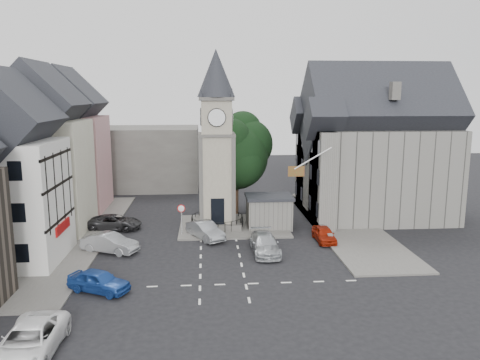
{
  "coord_description": "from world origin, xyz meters",
  "views": [
    {
      "loc": [
        -1.04,
        -34.44,
        12.32
      ],
      "look_at": [
        1.91,
        5.0,
        5.03
      ],
      "focal_mm": 35.0,
      "sensor_mm": 36.0,
      "label": 1
    }
  ],
  "objects": [
    {
      "name": "van_sw_white",
      "position": [
        -9.5,
        -13.36,
        0.77
      ],
      "size": [
        2.63,
        5.59,
        1.54
      ],
      "primitive_type": "imported",
      "rotation": [
        0.0,
        0.0,
        -0.01
      ],
      "color": "white",
      "rests_on": "ground"
    },
    {
      "name": "car_island_east",
      "position": [
        3.53,
        0.5,
        0.73
      ],
      "size": [
        2.13,
        5.08,
        1.47
      ],
      "primitive_type": "imported",
      "rotation": [
        0.0,
        0.0,
        0.01
      ],
      "color": "#A6AAAE",
      "rests_on": "ground"
    },
    {
      "name": "central_island",
      "position": [
        1.5,
        8.0,
        0.08
      ],
      "size": [
        10.0,
        8.0,
        0.16
      ],
      "primitive_type": "cube",
      "color": "#595651",
      "rests_on": "ground"
    },
    {
      "name": "car_west_silver",
      "position": [
        -8.65,
        1.56,
        0.76
      ],
      "size": [
        4.85,
        3.29,
        1.51
      ],
      "primitive_type": "imported",
      "rotation": [
        0.0,
        0.0,
        1.16
      ],
      "color": "gray",
      "rests_on": "ground"
    },
    {
      "name": "ground",
      "position": [
        0.0,
        0.0,
        0.0
      ],
      "size": [
        120.0,
        120.0,
        0.0
      ],
      "primitive_type": "plane",
      "color": "black",
      "rests_on": "ground"
    },
    {
      "name": "terrace_tudor",
      "position": [
        -15.5,
        0.0,
        6.19
      ],
      "size": [
        8.1,
        7.6,
        12.0
      ],
      "color": "silver",
      "rests_on": "ground"
    },
    {
      "name": "car_west_blue",
      "position": [
        -7.86,
        -6.0,
        0.7
      ],
      "size": [
        4.42,
        3.28,
        1.4
      ],
      "primitive_type": "imported",
      "rotation": [
        0.0,
        0.0,
        1.12
      ],
      "color": "#1B4297",
      "rests_on": "ground"
    },
    {
      "name": "pavement_east",
      "position": [
        12.0,
        8.0,
        0.07
      ],
      "size": [
        6.0,
        26.0,
        0.14
      ],
      "primitive_type": "cube",
      "color": "#595651",
      "rests_on": "ground"
    },
    {
      "name": "pedestrian",
      "position": [
        10.41,
        7.97,
        0.83
      ],
      "size": [
        0.71,
        0.69,
        1.65
      ],
      "primitive_type": "imported",
      "rotation": [
        0.0,
        0.0,
        3.85
      ],
      "color": "#ABA08D",
      "rests_on": "ground"
    },
    {
      "name": "clock_tower",
      "position": [
        0.0,
        7.99,
        8.12
      ],
      "size": [
        4.86,
        4.86,
        16.25
      ],
      "color": "#4C4944",
      "rests_on": "ground"
    },
    {
      "name": "east_boundary_wall",
      "position": [
        9.2,
        10.0,
        0.45
      ],
      "size": [
        0.4,
        16.0,
        0.9
      ],
      "primitive_type": "cube",
      "color": "slate",
      "rests_on": "ground"
    },
    {
      "name": "pavement_west",
      "position": [
        -12.5,
        6.0,
        0.07
      ],
      "size": [
        6.0,
        30.0,
        0.14
      ],
      "primitive_type": "cube",
      "color": "#595651",
      "rests_on": "ground"
    },
    {
      "name": "car_west_grey",
      "position": [
        -9.49,
        8.0,
        0.68
      ],
      "size": [
        5.15,
        2.88,
        1.36
      ],
      "primitive_type": "imported",
      "rotation": [
        0.0,
        0.0,
        1.44
      ],
      "color": "#2A2A2C",
      "rests_on": "ground"
    },
    {
      "name": "stone_shelter",
      "position": [
        4.8,
        7.5,
        1.55
      ],
      "size": [
        4.3,
        3.3,
        3.08
      ],
      "color": "slate",
      "rests_on": "ground"
    },
    {
      "name": "town_tree",
      "position": [
        2.0,
        13.0,
        6.97
      ],
      "size": [
        7.2,
        7.2,
        10.8
      ],
      "color": "black",
      "rests_on": "ground"
    },
    {
      "name": "car_east_red",
      "position": [
        8.91,
        3.0,
        0.64
      ],
      "size": [
        1.57,
        3.78,
        1.28
      ],
      "primitive_type": "imported",
      "rotation": [
        0.0,
        0.0,
        0.02
      ],
      "color": "#991C08",
      "rests_on": "ground"
    },
    {
      "name": "car_island_silver",
      "position": [
        -1.13,
        4.5,
        0.74
      ],
      "size": [
        3.56,
        4.67,
        1.48
      ],
      "primitive_type": "imported",
      "rotation": [
        0.0,
        0.0,
        0.51
      ],
      "color": "gray",
      "rests_on": "ground"
    },
    {
      "name": "flagpole",
      "position": [
        8.0,
        4.0,
        7.0
      ],
      "size": [
        3.68,
        0.1,
        2.74
      ],
      "color": "white",
      "rests_on": "ground"
    },
    {
      "name": "east_building",
      "position": [
        15.59,
        11.0,
        6.26
      ],
      "size": [
        14.4,
        11.4,
        12.6
      ],
      "color": "slate",
      "rests_on": "ground"
    },
    {
      "name": "road_markings",
      "position": [
        0.0,
        -5.5,
        0.01
      ],
      "size": [
        20.0,
        8.0,
        0.01
      ],
      "primitive_type": "cube",
      "color": "silver",
      "rests_on": "ground"
    },
    {
      "name": "backdrop_west",
      "position": [
        -12.0,
        28.0,
        4.0
      ],
      "size": [
        20.0,
        10.0,
        8.0
      ],
      "primitive_type": "cube",
      "color": "#4C4944",
      "rests_on": "ground"
    },
    {
      "name": "terrace_cream",
      "position": [
        -15.5,
        8.0,
        6.58
      ],
      "size": [
        8.1,
        7.6,
        12.8
      ],
      "color": "beige",
      "rests_on": "ground"
    },
    {
      "name": "terrace_pink",
      "position": [
        -15.5,
        16.0,
        6.58
      ],
      "size": [
        8.1,
        7.6,
        12.8
      ],
      "color": "#CB8B91",
      "rests_on": "ground"
    },
    {
      "name": "warning_sign_post",
      "position": [
        -3.2,
        5.43,
        2.03
      ],
      "size": [
        0.7,
        0.19,
        2.85
      ],
      "color": "black",
      "rests_on": "ground"
    }
  ]
}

